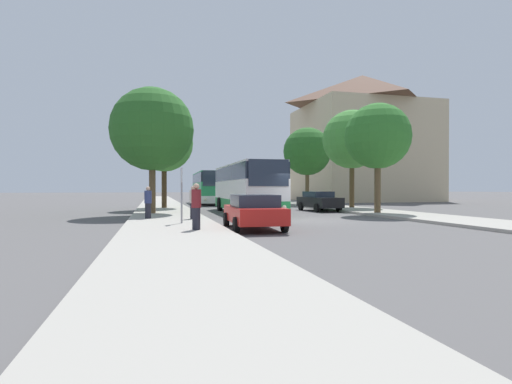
{
  "coord_description": "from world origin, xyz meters",
  "views": [
    {
      "loc": [
        -7.78,
        -19.5,
        1.69
      ],
      "look_at": [
        -0.09,
        10.28,
        1.4
      ],
      "focal_mm": 28.0,
      "sensor_mm": 36.0,
      "label": 1
    }
  ],
  "objects": [
    {
      "name": "sidewalk_left",
      "position": [
        -7.0,
        0.0,
        0.07
      ],
      "size": [
        4.0,
        120.0,
        0.15
      ],
      "primitive_type": "cube",
      "color": "#A39E93",
      "rests_on": "ground_plane"
    },
    {
      "name": "building_right_background",
      "position": [
        19.84,
        29.52,
        8.54
      ],
      "size": [
        15.75,
        14.34,
        17.08
      ],
      "color": "#C6B28E",
      "rests_on": "ground_plane"
    },
    {
      "name": "bus_front",
      "position": [
        -1.7,
        6.82,
        1.75
      ],
      "size": [
        2.87,
        11.62,
        3.28
      ],
      "rotation": [
        0.0,
        0.0,
        -0.01
      ],
      "color": "#238942",
      "rests_on": "ground_plane"
    },
    {
      "name": "tree_left_far",
      "position": [
        -7.83,
        6.08,
        5.35
      ],
      "size": [
        5.14,
        5.14,
        7.78
      ],
      "color": "brown",
      "rests_on": "sidewalk_left"
    },
    {
      "name": "parked_car_left_curb",
      "position": [
        -3.78,
        -3.6,
        0.75
      ],
      "size": [
        2.22,
        4.48,
        1.43
      ],
      "rotation": [
        0.0,
        0.0,
        -0.04
      ],
      "color": "red",
      "rests_on": "ground_plane"
    },
    {
      "name": "tree_left_near",
      "position": [
        -6.94,
        12.91,
        5.28
      ],
      "size": [
        4.57,
        4.57,
        7.44
      ],
      "color": "#47331E",
      "rests_on": "sidewalk_left"
    },
    {
      "name": "tree_right_mid",
      "position": [
        7.45,
        18.59,
        5.43
      ],
      "size": [
        4.87,
        4.87,
        7.74
      ],
      "color": "brown",
      "rests_on": "sidewalk_right"
    },
    {
      "name": "tree_right_far",
      "position": [
        7.85,
        9.89,
        5.65
      ],
      "size": [
        4.74,
        4.74,
        7.89
      ],
      "color": "#513D23",
      "rests_on": "sidewalk_right"
    },
    {
      "name": "bus_middle",
      "position": [
        -2.01,
        23.31,
        1.8
      ],
      "size": [
        3.13,
        12.15,
        3.37
      ],
      "rotation": [
        0.0,
        0.0,
        -0.03
      ],
      "color": "silver",
      "rests_on": "ground_plane"
    },
    {
      "name": "ground_plane",
      "position": [
        0.0,
        0.0,
        0.0
      ],
      "size": [
        300.0,
        300.0,
        0.0
      ],
      "primitive_type": "plane",
      "color": "#565454",
      "rests_on": "ground"
    },
    {
      "name": "bus_stop_sign",
      "position": [
        -6.56,
        -1.62,
        1.67
      ],
      "size": [
        0.08,
        0.45,
        2.45
      ],
      "color": "gray",
      "rests_on": "sidewalk_left"
    },
    {
      "name": "sidewalk_right",
      "position": [
        7.0,
        0.0,
        0.07
      ],
      "size": [
        4.0,
        120.0,
        0.15
      ],
      "primitive_type": "cube",
      "color": "#A39E93",
      "rests_on": "ground_plane"
    },
    {
      "name": "pedestrian_waiting_near",
      "position": [
        -5.82,
        0.81,
        0.98
      ],
      "size": [
        0.36,
        0.36,
        1.66
      ],
      "rotation": [
        0.0,
        0.0,
        5.61
      ],
      "color": "#23232D",
      "rests_on": "sidewalk_left"
    },
    {
      "name": "tree_right_near",
      "position": [
        6.06,
        3.15,
        4.99
      ],
      "size": [
        4.16,
        4.16,
        6.95
      ],
      "color": "brown",
      "rests_on": "sidewalk_right"
    },
    {
      "name": "pedestrian_waiting_far",
      "position": [
        -8.04,
        1.59,
        0.97
      ],
      "size": [
        0.36,
        0.36,
        1.63
      ],
      "rotation": [
        0.0,
        0.0,
        4.06
      ],
      "color": "#23232D",
      "rests_on": "sidewalk_left"
    },
    {
      "name": "pedestrian_walking_back",
      "position": [
        -6.23,
        -4.61,
        1.02
      ],
      "size": [
        0.36,
        0.36,
        1.73
      ],
      "rotation": [
        0.0,
        0.0,
        4.93
      ],
      "color": "#23232D",
      "rests_on": "sidewalk_left"
    },
    {
      "name": "parked_car_right_near",
      "position": [
        4.14,
        7.95,
        0.77
      ],
      "size": [
        2.12,
        4.49,
        1.45
      ],
      "rotation": [
        0.0,
        0.0,
        3.19
      ],
      "color": "black",
      "rests_on": "ground_plane"
    }
  ]
}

